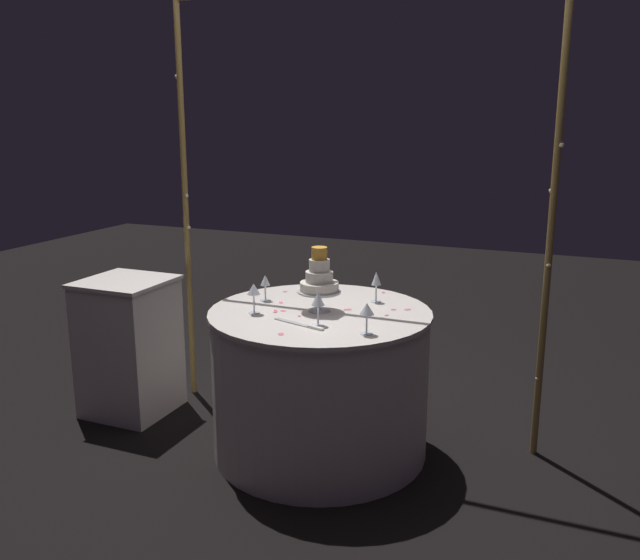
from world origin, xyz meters
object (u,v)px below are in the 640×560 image
side_table (129,346)px  tiered_cake (319,279)px  wine_glass_1 (265,282)px  wine_glass_0 (318,301)px  main_table (320,382)px  cake_knife (302,325)px  wine_glass_4 (367,310)px  wine_glass_3 (254,291)px  decorative_arch (349,150)px  wine_glass_2 (376,280)px

side_table → tiered_cake: size_ratio=2.45×
side_table → wine_glass_1: size_ratio=5.73×
wine_glass_0 → main_table: bearing=110.6°
cake_knife → wine_glass_4: bearing=-0.7°
wine_glass_3 → decorative_arch: bearing=63.8°
tiered_cake → wine_glass_3: (-0.29, -0.16, -0.05)m
cake_knife → wine_glass_3: bearing=163.2°
decorative_arch → tiered_cake: bearing=-89.9°
main_table → side_table: side_table is taller
decorative_arch → wine_glass_2: decorative_arch is taller
wine_glass_3 → wine_glass_4: bearing=-8.6°
side_table → cake_knife: size_ratio=2.82×
wine_glass_0 → wine_glass_4: 0.26m
decorative_arch → side_table: 1.74m
wine_glass_2 → cake_knife: (-0.19, -0.54, -0.11)m
main_table → wine_glass_2: (0.21, 0.27, 0.51)m
tiered_cake → wine_glass_4: bearing=-37.1°
wine_glass_3 → wine_glass_4: 0.64m
side_table → wine_glass_1: wine_glass_1 is taller
wine_glass_1 → side_table: bearing=-177.2°
side_table → main_table: bearing=-1.2°
tiered_cake → cake_knife: tiered_cake is taller
wine_glass_1 → wine_glass_2: 0.59m
side_table → wine_glass_4: (1.58, -0.29, 0.48)m
decorative_arch → wine_glass_0: (0.09, -0.64, -0.67)m
tiered_cake → wine_glass_2: 0.35m
wine_glass_0 → cake_knife: bearing=-154.3°
main_table → wine_glass_1: wine_glass_1 is taller
tiered_cake → cake_knife: 0.30m
wine_glass_0 → wine_glass_3: 0.38m
wine_glass_2 → main_table: bearing=-127.3°
main_table → wine_glass_2: wine_glass_2 is taller
side_table → tiered_cake: (1.24, -0.03, 0.53)m
side_table → wine_glass_3: wine_glass_3 is taller
wine_glass_0 → side_table: bearing=169.1°
main_table → wine_glass_3: size_ratio=7.38×
wine_glass_2 → cake_knife: bearing=-109.6°
tiered_cake → wine_glass_3: size_ratio=2.15×
main_table → wine_glass_0: size_ratio=7.07×
wine_glass_2 → wine_glass_3: bearing=-138.0°
tiered_cake → wine_glass_2: size_ratio=2.00×
wine_glass_0 → wine_glass_1: size_ratio=1.14×
wine_glass_1 → cake_knife: (0.36, -0.33, -0.10)m
decorative_arch → cake_knife: decorative_arch is taller
wine_glass_4 → cake_knife: 0.34m
wine_glass_2 → tiered_cake: bearing=-126.5°
wine_glass_3 → cake_knife: size_ratio=0.54×
tiered_cake → main_table: bearing=89.7°
cake_knife → wine_glass_2: bearing=70.4°
tiered_cake → wine_glass_0: bearing=-68.6°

